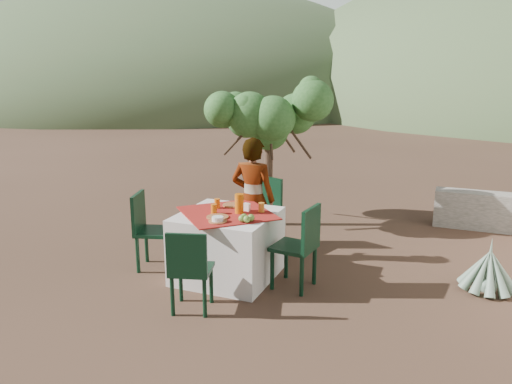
{
  "coord_description": "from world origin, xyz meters",
  "views": [
    {
      "loc": [
        2.52,
        -4.43,
        2.3
      ],
      "look_at": [
        0.42,
        0.77,
        0.92
      ],
      "focal_mm": 35.0,
      "sensor_mm": 36.0,
      "label": 1
    }
  ],
  "objects_px": {
    "shrub_tree": "(274,125)",
    "juice_pitcher": "(239,204)",
    "chair_left": "(148,227)",
    "chair_right": "(301,243)",
    "chair_near": "(190,267)",
    "agave": "(489,271)",
    "table": "(228,245)",
    "person": "(253,199)",
    "chair_far": "(263,209)"
  },
  "relations": [
    {
      "from": "table",
      "to": "agave",
      "type": "distance_m",
      "value": 2.83
    },
    {
      "from": "chair_right",
      "to": "agave",
      "type": "xyz_separation_m",
      "value": [
        1.88,
        0.71,
        -0.29
      ]
    },
    {
      "from": "table",
      "to": "chair_near",
      "type": "relative_size",
      "value": 1.55
    },
    {
      "from": "chair_far",
      "to": "chair_right",
      "type": "distance_m",
      "value": 1.36
    },
    {
      "from": "chair_near",
      "to": "juice_pitcher",
      "type": "height_order",
      "value": "juice_pitcher"
    },
    {
      "from": "chair_left",
      "to": "shrub_tree",
      "type": "xyz_separation_m",
      "value": [
        0.77,
        2.19,
        1.01
      ]
    },
    {
      "from": "chair_far",
      "to": "chair_right",
      "type": "relative_size",
      "value": 1.01
    },
    {
      "from": "chair_left",
      "to": "person",
      "type": "relative_size",
      "value": 0.6
    },
    {
      "from": "chair_near",
      "to": "agave",
      "type": "height_order",
      "value": "chair_near"
    },
    {
      "from": "table",
      "to": "person",
      "type": "xyz_separation_m",
      "value": [
        0.04,
        0.66,
        0.38
      ]
    },
    {
      "from": "chair_right",
      "to": "chair_near",
      "type": "bearing_deg",
      "value": -34.34
    },
    {
      "from": "chair_left",
      "to": "agave",
      "type": "xyz_separation_m",
      "value": [
        3.71,
        0.82,
        -0.29
      ]
    },
    {
      "from": "agave",
      "to": "juice_pitcher",
      "type": "bearing_deg",
      "value": -165.2
    },
    {
      "from": "person",
      "to": "shrub_tree",
      "type": "xyz_separation_m",
      "value": [
        -0.25,
        1.43,
        0.76
      ]
    },
    {
      "from": "chair_far",
      "to": "chair_left",
      "type": "height_order",
      "value": "chair_far"
    },
    {
      "from": "chair_right",
      "to": "agave",
      "type": "height_order",
      "value": "chair_right"
    },
    {
      "from": "chair_right",
      "to": "agave",
      "type": "relative_size",
      "value": 1.41
    },
    {
      "from": "table",
      "to": "chair_near",
      "type": "height_order",
      "value": "chair_near"
    },
    {
      "from": "chair_left",
      "to": "chair_right",
      "type": "bearing_deg",
      "value": -103.63
    },
    {
      "from": "table",
      "to": "chair_left",
      "type": "bearing_deg",
      "value": -174.28
    },
    {
      "from": "agave",
      "to": "juice_pitcher",
      "type": "relative_size",
      "value": 3.02
    },
    {
      "from": "person",
      "to": "agave",
      "type": "distance_m",
      "value": 2.75
    },
    {
      "from": "chair_left",
      "to": "shrub_tree",
      "type": "relative_size",
      "value": 0.47
    },
    {
      "from": "table",
      "to": "chair_far",
      "type": "height_order",
      "value": "chair_far"
    },
    {
      "from": "table",
      "to": "chair_right",
      "type": "distance_m",
      "value": 0.86
    },
    {
      "from": "person",
      "to": "juice_pitcher",
      "type": "xyz_separation_m",
      "value": [
        0.09,
        -0.62,
        0.11
      ]
    },
    {
      "from": "person",
      "to": "shrub_tree",
      "type": "bearing_deg",
      "value": -81.22
    },
    {
      "from": "chair_near",
      "to": "shrub_tree",
      "type": "distance_m",
      "value": 3.2
    },
    {
      "from": "shrub_tree",
      "to": "juice_pitcher",
      "type": "distance_m",
      "value": 2.18
    },
    {
      "from": "chair_right",
      "to": "person",
      "type": "relative_size",
      "value": 0.6
    },
    {
      "from": "chair_far",
      "to": "chair_right",
      "type": "bearing_deg",
      "value": -32.33
    },
    {
      "from": "table",
      "to": "chair_left",
      "type": "xyz_separation_m",
      "value": [
        -0.98,
        -0.1,
        0.13
      ]
    },
    {
      "from": "chair_left",
      "to": "juice_pitcher",
      "type": "distance_m",
      "value": 1.18
    },
    {
      "from": "table",
      "to": "chair_near",
      "type": "bearing_deg",
      "value": -87.87
    },
    {
      "from": "chair_left",
      "to": "chair_right",
      "type": "height_order",
      "value": "chair_right"
    },
    {
      "from": "juice_pitcher",
      "to": "person",
      "type": "bearing_deg",
      "value": 98.51
    },
    {
      "from": "person",
      "to": "juice_pitcher",
      "type": "distance_m",
      "value": 0.64
    },
    {
      "from": "shrub_tree",
      "to": "agave",
      "type": "distance_m",
      "value": 3.5
    },
    {
      "from": "chair_left",
      "to": "person",
      "type": "bearing_deg",
      "value": -70.59
    },
    {
      "from": "chair_far",
      "to": "juice_pitcher",
      "type": "xyz_separation_m",
      "value": [
        0.12,
        -1.04,
        0.35
      ]
    },
    {
      "from": "person",
      "to": "shrub_tree",
      "type": "height_order",
      "value": "shrub_tree"
    },
    {
      "from": "chair_right",
      "to": "person",
      "type": "height_order",
      "value": "person"
    },
    {
      "from": "shrub_tree",
      "to": "juice_pitcher",
      "type": "bearing_deg",
      "value": -80.42
    },
    {
      "from": "chair_near",
      "to": "agave",
      "type": "bearing_deg",
      "value": -164.35
    },
    {
      "from": "chair_right",
      "to": "agave",
      "type": "bearing_deg",
      "value": 117.63
    },
    {
      "from": "table",
      "to": "shrub_tree",
      "type": "height_order",
      "value": "shrub_tree"
    },
    {
      "from": "shrub_tree",
      "to": "chair_far",
      "type": "bearing_deg",
      "value": -77.34
    },
    {
      "from": "chair_near",
      "to": "person",
      "type": "xyz_separation_m",
      "value": [
        0.01,
        1.58,
        0.29
      ]
    },
    {
      "from": "chair_far",
      "to": "shrub_tree",
      "type": "bearing_deg",
      "value": 122.08
    },
    {
      "from": "table",
      "to": "shrub_tree",
      "type": "bearing_deg",
      "value": 95.85
    }
  ]
}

